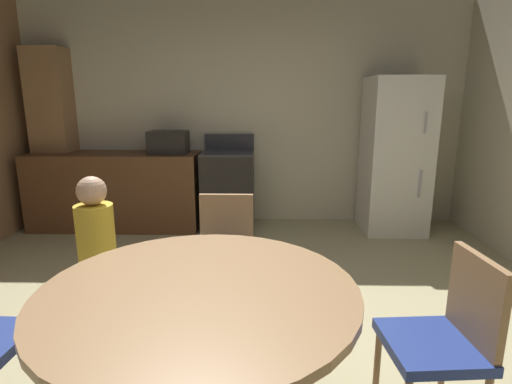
{
  "coord_description": "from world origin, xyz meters",
  "views": [
    {
      "loc": [
        0.24,
        -2.04,
        1.53
      ],
      "look_at": [
        0.19,
        0.68,
        0.89
      ],
      "focal_mm": 28.1,
      "sensor_mm": 36.0,
      "label": 1
    }
  ],
  "objects_px": {
    "person_child": "(98,260)",
    "oven_range": "(228,190)",
    "dining_table": "(200,320)",
    "microwave": "(169,142)",
    "refrigerator": "(395,156)",
    "chair_east": "(447,335)",
    "chair_north": "(226,250)"
  },
  "relations": [
    {
      "from": "person_child",
      "to": "oven_range",
      "type": "bearing_deg",
      "value": 120.78
    },
    {
      "from": "dining_table",
      "to": "person_child",
      "type": "distance_m",
      "value": 1.02
    },
    {
      "from": "oven_range",
      "to": "microwave",
      "type": "distance_m",
      "value": 0.89
    },
    {
      "from": "refrigerator",
      "to": "person_child",
      "type": "bearing_deg",
      "value": -136.84
    },
    {
      "from": "chair_east",
      "to": "chair_north",
      "type": "height_order",
      "value": "same"
    },
    {
      "from": "microwave",
      "to": "person_child",
      "type": "xyz_separation_m",
      "value": [
        0.11,
        -2.4,
        -0.45
      ]
    },
    {
      "from": "refrigerator",
      "to": "person_child",
      "type": "xyz_separation_m",
      "value": [
        -2.5,
        -2.35,
        -0.3
      ]
    },
    {
      "from": "oven_range",
      "to": "microwave",
      "type": "xyz_separation_m",
      "value": [
        -0.69,
        -0.0,
        0.56
      ]
    },
    {
      "from": "chair_north",
      "to": "oven_range",
      "type": "bearing_deg",
      "value": -175.34
    },
    {
      "from": "refrigerator",
      "to": "chair_east",
      "type": "distance_m",
      "value": 3.08
    },
    {
      "from": "microwave",
      "to": "dining_table",
      "type": "distance_m",
      "value": 3.25
    },
    {
      "from": "person_child",
      "to": "chair_north",
      "type": "bearing_deg",
      "value": 71.66
    },
    {
      "from": "oven_range",
      "to": "chair_east",
      "type": "xyz_separation_m",
      "value": [
        1.24,
        -3.03,
        0.03
      ]
    },
    {
      "from": "refrigerator",
      "to": "dining_table",
      "type": "bearing_deg",
      "value": -120.15
    },
    {
      "from": "dining_table",
      "to": "chair_east",
      "type": "xyz_separation_m",
      "value": [
        1.09,
        0.08,
        -0.11
      ]
    },
    {
      "from": "dining_table",
      "to": "person_child",
      "type": "bearing_deg",
      "value": 135.7
    },
    {
      "from": "oven_range",
      "to": "microwave",
      "type": "relative_size",
      "value": 2.5
    },
    {
      "from": "chair_north",
      "to": "chair_east",
      "type": "bearing_deg",
      "value": 47.24
    },
    {
      "from": "person_child",
      "to": "refrigerator",
      "type": "bearing_deg",
      "value": 87.46
    },
    {
      "from": "microwave",
      "to": "person_child",
      "type": "height_order",
      "value": "microwave"
    },
    {
      "from": "oven_range",
      "to": "refrigerator",
      "type": "distance_m",
      "value": 1.97
    },
    {
      "from": "chair_north",
      "to": "person_child",
      "type": "height_order",
      "value": "person_child"
    },
    {
      "from": "refrigerator",
      "to": "microwave",
      "type": "xyz_separation_m",
      "value": [
        -2.61,
        0.05,
        0.15
      ]
    },
    {
      "from": "microwave",
      "to": "oven_range",
      "type": "bearing_deg",
      "value": 0.3
    },
    {
      "from": "refrigerator",
      "to": "dining_table",
      "type": "height_order",
      "value": "refrigerator"
    },
    {
      "from": "oven_range",
      "to": "refrigerator",
      "type": "relative_size",
      "value": 0.62
    },
    {
      "from": "refrigerator",
      "to": "dining_table",
      "type": "relative_size",
      "value": 1.32
    },
    {
      "from": "refrigerator",
      "to": "microwave",
      "type": "distance_m",
      "value": 2.62
    },
    {
      "from": "chair_east",
      "to": "dining_table",
      "type": "bearing_deg",
      "value": 0.0
    },
    {
      "from": "oven_range",
      "to": "dining_table",
      "type": "bearing_deg",
      "value": -87.24
    },
    {
      "from": "microwave",
      "to": "chair_north",
      "type": "relative_size",
      "value": 0.51
    },
    {
      "from": "oven_range",
      "to": "refrigerator",
      "type": "bearing_deg",
      "value": -1.6
    }
  ]
}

